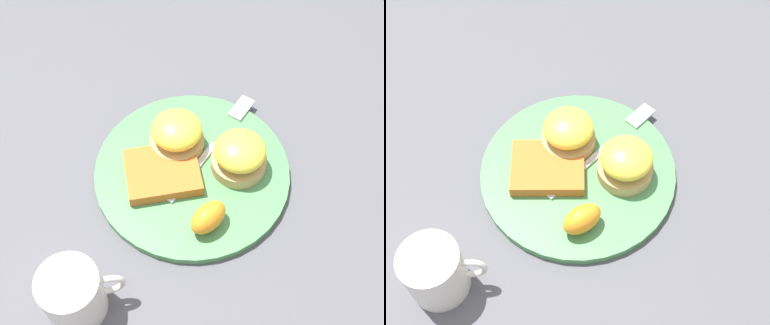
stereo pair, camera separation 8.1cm
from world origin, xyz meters
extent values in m
plane|color=#4C4C51|center=(0.00, 0.00, 0.00)|extent=(1.10, 1.10, 0.00)
cylinder|color=#47844C|center=(0.00, 0.00, 0.01)|extent=(0.30, 0.30, 0.01)
cylinder|color=tan|center=(0.07, -0.01, 0.02)|extent=(0.09, 0.09, 0.02)
ellipsoid|color=yellow|center=(0.07, -0.01, 0.06)|extent=(0.08, 0.08, 0.04)
cylinder|color=tan|center=(-0.01, 0.05, 0.02)|extent=(0.09, 0.09, 0.02)
ellipsoid|color=yellow|center=(-0.01, 0.05, 0.06)|extent=(0.08, 0.08, 0.04)
cube|color=#BB6125|center=(-0.05, 0.00, 0.02)|extent=(0.12, 0.10, 0.02)
ellipsoid|color=orange|center=(0.00, -0.10, 0.04)|extent=(0.07, 0.06, 0.04)
cube|color=silver|center=(0.00, -0.01, 0.02)|extent=(0.10, 0.09, 0.00)
cube|color=silver|center=(0.11, 0.10, 0.02)|extent=(0.05, 0.05, 0.00)
cylinder|color=silver|center=(-0.20, -0.17, 0.04)|extent=(0.08, 0.08, 0.09)
torus|color=silver|center=(-0.15, -0.17, 0.05)|extent=(0.05, 0.01, 0.05)
camera|label=1|loc=(-0.11, -0.44, 0.71)|focal=50.00mm
camera|label=2|loc=(-0.03, -0.45, 0.71)|focal=50.00mm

